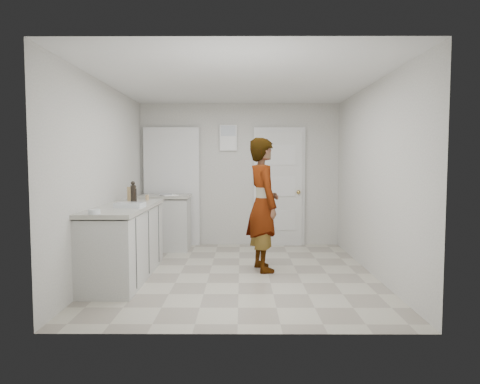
{
  "coord_description": "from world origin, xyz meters",
  "views": [
    {
      "loc": [
        0.04,
        -5.57,
        1.47
      ],
      "look_at": [
        0.01,
        0.4,
        1.06
      ],
      "focal_mm": 32.0,
      "sensor_mm": 36.0,
      "label": 1
    }
  ],
  "objects_px": {
    "person": "(263,204)",
    "baking_dish": "(130,205)",
    "egg_bowl": "(94,212)",
    "cake_mix_box": "(132,194)",
    "oil_cruet_b": "(133,192)",
    "spice_jar": "(147,197)",
    "oil_cruet_a": "(134,194)"
  },
  "relations": [
    {
      "from": "egg_bowl",
      "to": "oil_cruet_a",
      "type": "bearing_deg",
      "value": 87.05
    },
    {
      "from": "person",
      "to": "spice_jar",
      "type": "relative_size",
      "value": 23.27
    },
    {
      "from": "person",
      "to": "cake_mix_box",
      "type": "bearing_deg",
      "value": 65.96
    },
    {
      "from": "oil_cruet_b",
      "to": "baking_dish",
      "type": "xyz_separation_m",
      "value": [
        0.1,
        -0.57,
        -0.11
      ]
    },
    {
      "from": "oil_cruet_a",
      "to": "egg_bowl",
      "type": "relative_size",
      "value": 1.84
    },
    {
      "from": "spice_jar",
      "to": "person",
      "type": "bearing_deg",
      "value": -12.75
    },
    {
      "from": "person",
      "to": "oil_cruet_b",
      "type": "bearing_deg",
      "value": 75.98
    },
    {
      "from": "spice_jar",
      "to": "oil_cruet_a",
      "type": "distance_m",
      "value": 0.29
    },
    {
      "from": "oil_cruet_b",
      "to": "spice_jar",
      "type": "bearing_deg",
      "value": 76.5
    },
    {
      "from": "oil_cruet_b",
      "to": "egg_bowl",
      "type": "height_order",
      "value": "oil_cruet_b"
    },
    {
      "from": "oil_cruet_b",
      "to": "egg_bowl",
      "type": "bearing_deg",
      "value": -94.18
    },
    {
      "from": "person",
      "to": "egg_bowl",
      "type": "relative_size",
      "value": 14.11
    },
    {
      "from": "oil_cruet_b",
      "to": "egg_bowl",
      "type": "distance_m",
      "value": 1.27
    },
    {
      "from": "person",
      "to": "oil_cruet_a",
      "type": "height_order",
      "value": "person"
    },
    {
      "from": "cake_mix_box",
      "to": "spice_jar",
      "type": "relative_size",
      "value": 2.54
    },
    {
      "from": "person",
      "to": "baking_dish",
      "type": "bearing_deg",
      "value": 94.88
    },
    {
      "from": "oil_cruet_a",
      "to": "egg_bowl",
      "type": "bearing_deg",
      "value": -92.95
    },
    {
      "from": "cake_mix_box",
      "to": "oil_cruet_b",
      "type": "relative_size",
      "value": 0.67
    },
    {
      "from": "person",
      "to": "baking_dish",
      "type": "xyz_separation_m",
      "value": [
        -1.65,
        -0.6,
        0.05
      ]
    },
    {
      "from": "person",
      "to": "oil_cruet_a",
      "type": "xyz_separation_m",
      "value": [
        -1.77,
        0.12,
        0.14
      ]
    },
    {
      "from": "person",
      "to": "baking_dish",
      "type": "relative_size",
      "value": 5.06
    },
    {
      "from": "spice_jar",
      "to": "baking_dish",
      "type": "distance_m",
      "value": 0.98
    },
    {
      "from": "person",
      "to": "spice_jar",
      "type": "height_order",
      "value": "person"
    },
    {
      "from": "person",
      "to": "baking_dish",
      "type": "height_order",
      "value": "person"
    },
    {
      "from": "baking_dish",
      "to": "person",
      "type": "bearing_deg",
      "value": 20.08
    },
    {
      "from": "cake_mix_box",
      "to": "oil_cruet_a",
      "type": "height_order",
      "value": "oil_cruet_a"
    },
    {
      "from": "cake_mix_box",
      "to": "egg_bowl",
      "type": "bearing_deg",
      "value": -108.69
    },
    {
      "from": "person",
      "to": "oil_cruet_b",
      "type": "distance_m",
      "value": 1.76
    },
    {
      "from": "baking_dish",
      "to": "oil_cruet_b",
      "type": "bearing_deg",
      "value": 100.42
    },
    {
      "from": "person",
      "to": "oil_cruet_a",
      "type": "relative_size",
      "value": 7.68
    },
    {
      "from": "egg_bowl",
      "to": "cake_mix_box",
      "type": "bearing_deg",
      "value": 90.4
    },
    {
      "from": "oil_cruet_a",
      "to": "baking_dish",
      "type": "bearing_deg",
      "value": -80.26
    }
  ]
}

